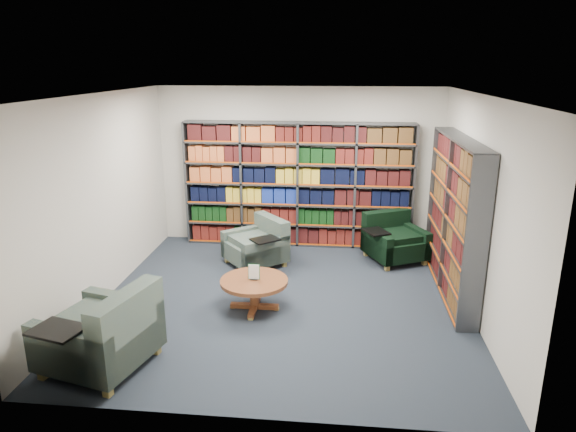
# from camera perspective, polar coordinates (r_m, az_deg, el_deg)

# --- Properties ---
(room_shell) EXTENTS (5.02, 5.02, 2.82)m
(room_shell) POSITION_cam_1_polar(r_m,az_deg,el_deg) (6.76, -0.52, 1.40)
(room_shell) COLOR black
(room_shell) RESTS_ON ground
(bookshelf_back) EXTENTS (4.00, 0.28, 2.20)m
(bookshelf_back) POSITION_cam_1_polar(r_m,az_deg,el_deg) (9.09, 1.12, 3.42)
(bookshelf_back) COLOR #47494F
(bookshelf_back) RESTS_ON ground
(bookshelf_right) EXTENTS (0.28, 2.50, 2.20)m
(bookshelf_right) POSITION_cam_1_polar(r_m,az_deg,el_deg) (7.55, 17.96, -0.17)
(bookshelf_right) COLOR #47494F
(bookshelf_right) RESTS_ON ground
(chair_teal_left) EXTENTS (1.17, 1.17, 0.76)m
(chair_teal_left) POSITION_cam_1_polar(r_m,az_deg,el_deg) (8.42, -3.19, -3.33)
(chair_teal_left) COLOR #042039
(chair_teal_left) RESTS_ON ground
(chair_green_right) EXTENTS (1.15, 1.14, 0.77)m
(chair_green_right) POSITION_cam_1_polar(r_m,az_deg,el_deg) (8.79, 11.55, -2.74)
(chair_green_right) COLOR black
(chair_green_right) RESTS_ON ground
(chair_teal_front) EXTENTS (1.23, 1.32, 0.92)m
(chair_teal_front) POSITION_cam_1_polar(r_m,az_deg,el_deg) (5.95, -19.55, -12.54)
(chair_teal_front) COLOR #042039
(chair_teal_front) RESTS_ON ground
(coffee_table) EXTENTS (0.90, 0.90, 0.63)m
(coffee_table) POSITION_cam_1_polar(r_m,az_deg,el_deg) (6.89, -3.78, -7.73)
(coffee_table) COLOR brown
(coffee_table) RESTS_ON ground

